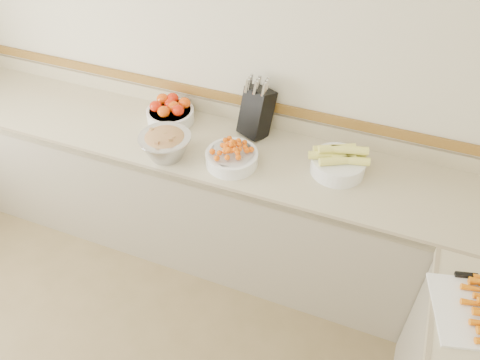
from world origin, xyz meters
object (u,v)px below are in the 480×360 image
(cherry_tomato_bowl, at_px, (232,156))
(corn_bowl, at_px, (338,162))
(knife_block, at_px, (257,111))
(tomato_bowl, at_px, (170,112))
(rhubarb_bowl, at_px, (165,144))

(cherry_tomato_bowl, xyz_separation_m, corn_bowl, (0.57, 0.15, 0.01))
(knife_block, xyz_separation_m, tomato_bowl, (-0.55, -0.08, -0.09))
(rhubarb_bowl, bearing_deg, knife_block, 45.16)
(tomato_bowl, bearing_deg, knife_block, 7.79)
(rhubarb_bowl, bearing_deg, tomato_bowl, 113.70)
(corn_bowl, bearing_deg, tomato_bowl, 174.62)
(tomato_bowl, height_order, rhubarb_bowl, rhubarb_bowl)
(rhubarb_bowl, bearing_deg, cherry_tomato_bowl, 11.09)
(tomato_bowl, height_order, corn_bowl, corn_bowl)
(knife_block, bearing_deg, cherry_tomato_bowl, -94.38)
(corn_bowl, xyz_separation_m, rhubarb_bowl, (-0.95, -0.23, 0.02))
(knife_block, relative_size, rhubarb_bowl, 1.28)
(cherry_tomato_bowl, relative_size, corn_bowl, 0.89)
(knife_block, xyz_separation_m, corn_bowl, (0.55, -0.18, -0.09))
(tomato_bowl, relative_size, cherry_tomato_bowl, 1.01)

